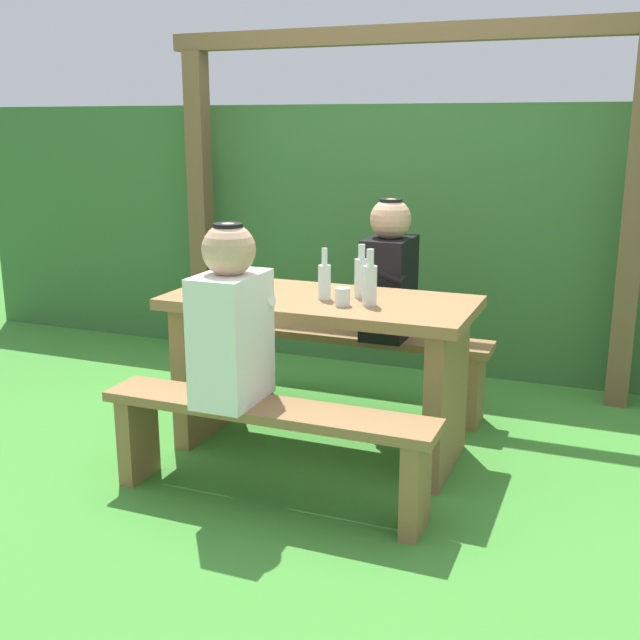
{
  "coord_description": "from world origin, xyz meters",
  "views": [
    {
      "loc": [
        1.28,
        -3.19,
        1.51
      ],
      "look_at": [
        0.0,
        0.0,
        0.63
      ],
      "focal_mm": 43.46,
      "sensor_mm": 36.0,
      "label": 1
    }
  ],
  "objects_px": {
    "bench_far": "(360,354)",
    "drinking_glass": "(343,297)",
    "picnic_table": "(320,347)",
    "bench_near": "(267,432)",
    "person_black_coat": "(389,274)",
    "bottle_right": "(324,280)",
    "bottle_left": "(370,283)",
    "person_white_shirt": "(231,321)",
    "bottle_center": "(361,276)"
  },
  "relations": [
    {
      "from": "picnic_table",
      "to": "person_black_coat",
      "type": "distance_m",
      "value": 0.65
    },
    {
      "from": "person_black_coat",
      "to": "bottle_left",
      "type": "distance_m",
      "value": 0.65
    },
    {
      "from": "bottle_left",
      "to": "bottle_center",
      "type": "relative_size",
      "value": 1.02
    },
    {
      "from": "bottle_left",
      "to": "picnic_table",
      "type": "bearing_deg",
      "value": 166.41
    },
    {
      "from": "bench_near",
      "to": "drinking_glass",
      "type": "distance_m",
      "value": 0.68
    },
    {
      "from": "person_white_shirt",
      "to": "drinking_glass",
      "type": "distance_m",
      "value": 0.55
    },
    {
      "from": "bottle_left",
      "to": "person_black_coat",
      "type": "bearing_deg",
      "value": 99.28
    },
    {
      "from": "bench_near",
      "to": "bench_far",
      "type": "xyz_separation_m",
      "value": [
        0.0,
        1.16,
        0.0
      ]
    },
    {
      "from": "person_black_coat",
      "to": "drinking_glass",
      "type": "relative_size",
      "value": 9.12
    },
    {
      "from": "bench_far",
      "to": "bottle_center",
      "type": "bearing_deg",
      "value": -71.17
    },
    {
      "from": "bottle_right",
      "to": "bench_far",
      "type": "bearing_deg",
      "value": 92.99
    },
    {
      "from": "picnic_table",
      "to": "bench_far",
      "type": "height_order",
      "value": "picnic_table"
    },
    {
      "from": "person_white_shirt",
      "to": "bottle_left",
      "type": "bearing_deg",
      "value": 51.78
    },
    {
      "from": "bench_near",
      "to": "person_black_coat",
      "type": "relative_size",
      "value": 1.95
    },
    {
      "from": "bench_far",
      "to": "drinking_glass",
      "type": "relative_size",
      "value": 17.75
    },
    {
      "from": "bottle_left",
      "to": "bottle_right",
      "type": "xyz_separation_m",
      "value": [
        -0.23,
        0.04,
        -0.01
      ]
    },
    {
      "from": "picnic_table",
      "to": "person_black_coat",
      "type": "height_order",
      "value": "person_black_coat"
    },
    {
      "from": "person_black_coat",
      "to": "bottle_center",
      "type": "bearing_deg",
      "value": -87.82
    },
    {
      "from": "bottle_center",
      "to": "bench_near",
      "type": "bearing_deg",
      "value": -104.74
    },
    {
      "from": "picnic_table",
      "to": "bench_far",
      "type": "relative_size",
      "value": 1.0
    },
    {
      "from": "bench_far",
      "to": "bottle_right",
      "type": "relative_size",
      "value": 6.03
    },
    {
      "from": "picnic_table",
      "to": "bench_near",
      "type": "distance_m",
      "value": 0.61
    },
    {
      "from": "bottle_left",
      "to": "person_white_shirt",
      "type": "bearing_deg",
      "value": -128.22
    },
    {
      "from": "person_white_shirt",
      "to": "drinking_glass",
      "type": "xyz_separation_m",
      "value": [
        0.3,
        0.46,
        0.03
      ]
    },
    {
      "from": "person_white_shirt",
      "to": "bottle_center",
      "type": "bearing_deg",
      "value": 63.86
    },
    {
      "from": "bottle_right",
      "to": "bottle_left",
      "type": "bearing_deg",
      "value": -9.35
    },
    {
      "from": "picnic_table",
      "to": "bench_near",
      "type": "xyz_separation_m",
      "value": [
        0.0,
        -0.58,
        -0.2
      ]
    },
    {
      "from": "picnic_table",
      "to": "person_white_shirt",
      "type": "relative_size",
      "value": 1.95
    },
    {
      "from": "person_white_shirt",
      "to": "bottle_center",
      "type": "xyz_separation_m",
      "value": [
        0.32,
        0.65,
        0.08
      ]
    },
    {
      "from": "bench_far",
      "to": "person_white_shirt",
      "type": "bearing_deg",
      "value": -97.26
    },
    {
      "from": "bench_near",
      "to": "person_black_coat",
      "type": "distance_m",
      "value": 1.25
    },
    {
      "from": "bench_far",
      "to": "bottle_right",
      "type": "bearing_deg",
      "value": -87.01
    },
    {
      "from": "person_black_coat",
      "to": "drinking_glass",
      "type": "bearing_deg",
      "value": -90.12
    },
    {
      "from": "bench_far",
      "to": "person_white_shirt",
      "type": "distance_m",
      "value": 1.25
    },
    {
      "from": "person_black_coat",
      "to": "bottle_left",
      "type": "bearing_deg",
      "value": -80.72
    },
    {
      "from": "drinking_glass",
      "to": "bottle_left",
      "type": "height_order",
      "value": "bottle_left"
    },
    {
      "from": "picnic_table",
      "to": "person_white_shirt",
      "type": "xyz_separation_m",
      "value": [
        -0.15,
        -0.58,
        0.25
      ]
    },
    {
      "from": "picnic_table",
      "to": "bench_far",
      "type": "bearing_deg",
      "value": 90.0
    },
    {
      "from": "bench_far",
      "to": "person_black_coat",
      "type": "distance_m",
      "value": 0.47
    },
    {
      "from": "person_white_shirt",
      "to": "drinking_glass",
      "type": "relative_size",
      "value": 9.12
    },
    {
      "from": "picnic_table",
      "to": "bottle_left",
      "type": "bearing_deg",
      "value": -13.59
    },
    {
      "from": "drinking_glass",
      "to": "bottle_left",
      "type": "relative_size",
      "value": 0.32
    },
    {
      "from": "bench_far",
      "to": "bottle_left",
      "type": "xyz_separation_m",
      "value": [
        0.26,
        -0.64,
        0.53
      ]
    },
    {
      "from": "person_black_coat",
      "to": "picnic_table",
      "type": "bearing_deg",
      "value": -104.88
    },
    {
      "from": "bottle_left",
      "to": "bench_near",
      "type": "bearing_deg",
      "value": -116.46
    },
    {
      "from": "drinking_glass",
      "to": "bottle_right",
      "type": "bearing_deg",
      "value": 142.96
    },
    {
      "from": "picnic_table",
      "to": "person_white_shirt",
      "type": "bearing_deg",
      "value": -104.34
    },
    {
      "from": "bench_near",
      "to": "drinking_glass",
      "type": "xyz_separation_m",
      "value": [
        0.15,
        0.46,
        0.47
      ]
    },
    {
      "from": "person_black_coat",
      "to": "bottle_left",
      "type": "relative_size",
      "value": 2.91
    },
    {
      "from": "drinking_glass",
      "to": "bench_near",
      "type": "bearing_deg",
      "value": -108.1
    }
  ]
}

